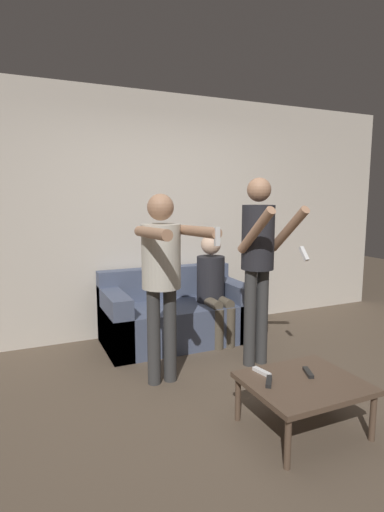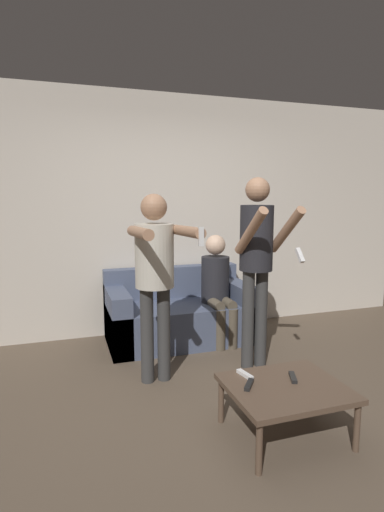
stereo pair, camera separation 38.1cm
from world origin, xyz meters
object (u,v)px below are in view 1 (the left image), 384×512
at_px(person_standing_left, 162,267).
at_px(remote_far, 262,372).
at_px(remote_mid, 308,372).
at_px(couch, 175,316).
at_px(person_standing_right, 259,252).
at_px(coffee_table, 303,386).
at_px(person_seated, 213,283).
at_px(remote_near, 269,382).

xyz_separation_m(person_standing_left, remote_far, (0.43, -0.82, -0.64)).
xyz_separation_m(person_standing_left, remote_mid, (0.71, -0.96, -0.64)).
bearing_deg(couch, person_standing_left, -116.99).
relative_size(person_standing_right, remote_mid, 11.36).
bearing_deg(couch, coffee_table, -85.44).
bearing_deg(person_seated, remote_far, -105.08).
xyz_separation_m(coffee_table, remote_mid, (0.09, 0.07, 0.05)).
relative_size(couch, remote_near, 10.93).
bearing_deg(remote_mid, coffee_table, -144.57).
relative_size(couch, person_standing_left, 0.97).
bearing_deg(person_seated, remote_mid, -94.64).
distance_m(coffee_table, remote_far, 0.29).
height_order(person_standing_right, remote_far, person_standing_right).
xyz_separation_m(couch, remote_far, (-0.04, -1.72, 0.09)).
bearing_deg(coffee_table, remote_mid, 35.43).
height_order(person_standing_right, coffee_table, person_standing_right).
bearing_deg(person_standing_right, person_seated, 95.84).
height_order(couch, remote_near, couch).
bearing_deg(person_seated, couch, 158.79).
xyz_separation_m(couch, person_standing_left, (-0.46, -0.91, 0.72)).
bearing_deg(person_standing_left, couch, 63.01).
bearing_deg(person_standing_right, person_standing_left, -179.32).
relative_size(remote_near, remote_far, 0.91).
relative_size(couch, remote_far, 9.98).
bearing_deg(coffee_table, couch, 94.56).
xyz_separation_m(coffee_table, remote_near, (-0.23, 0.06, 0.05)).
bearing_deg(person_standing_left, remote_mid, -53.36).
relative_size(person_standing_right, remote_near, 12.27).
bearing_deg(person_standing_right, coffee_table, -106.67).
height_order(person_standing_left, remote_near, person_standing_left).
bearing_deg(coffee_table, person_standing_left, 121.11).
bearing_deg(person_standing_left, coffee_table, -58.89).
xyz_separation_m(person_standing_left, coffee_table, (0.62, -1.02, -0.68)).
bearing_deg(person_standing_left, person_seated, 41.76).
distance_m(remote_near, remote_far, 0.15).
height_order(couch, person_seated, person_seated).
bearing_deg(couch, remote_mid, -82.43).
bearing_deg(person_standing_right, remote_mid, -102.58).
height_order(couch, person_standing_left, person_standing_left).
xyz_separation_m(person_standing_right, remote_far, (-0.50, -0.83, -0.70)).
distance_m(remote_near, remote_mid, 0.33).
bearing_deg(person_standing_right, remote_near, -119.15).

